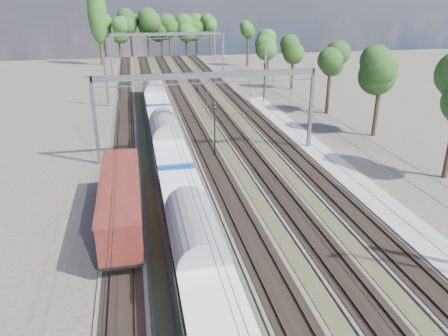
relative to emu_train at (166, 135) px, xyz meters
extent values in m
cube|color=#47423A|center=(-4.50, 15.23, -2.58)|extent=(3.00, 130.00, 0.15)
cube|color=black|center=(-4.50, 15.23, -2.48)|extent=(2.50, 130.00, 0.06)
cube|color=#473326|center=(-5.22, 15.23, -2.38)|extent=(0.08, 130.00, 0.14)
cube|color=#473326|center=(-3.78, 15.23, -2.38)|extent=(0.08, 130.00, 0.14)
cube|color=#47423A|center=(0.00, 15.23, -2.58)|extent=(3.00, 130.00, 0.15)
cube|color=black|center=(0.00, 15.23, -2.48)|extent=(2.50, 130.00, 0.06)
cube|color=#473326|center=(-0.72, 15.23, -2.38)|extent=(0.08, 130.00, 0.14)
cube|color=#473326|center=(0.72, 15.23, -2.38)|extent=(0.08, 130.00, 0.14)
cube|color=#47423A|center=(4.50, 15.23, -2.58)|extent=(3.00, 130.00, 0.15)
cube|color=black|center=(4.50, 15.23, -2.48)|extent=(2.50, 130.00, 0.06)
cube|color=#473326|center=(3.78, 15.23, -2.38)|extent=(0.08, 130.00, 0.14)
cube|color=#473326|center=(5.22, 15.23, -2.38)|extent=(0.08, 130.00, 0.14)
cube|color=#47423A|center=(9.00, 15.23, -2.58)|extent=(3.00, 130.00, 0.15)
cube|color=black|center=(9.00, 15.23, -2.48)|extent=(2.50, 130.00, 0.06)
cube|color=#473326|center=(8.28, 15.23, -2.38)|extent=(0.08, 130.00, 0.14)
cube|color=#473326|center=(9.72, 15.23, -2.38)|extent=(0.08, 130.00, 0.14)
cube|color=#47423A|center=(13.50, 15.23, -2.58)|extent=(3.00, 130.00, 0.15)
cube|color=black|center=(13.50, 15.23, -2.48)|extent=(2.50, 130.00, 0.06)
cube|color=#473326|center=(12.78, 15.23, -2.38)|extent=(0.08, 130.00, 0.14)
cube|color=#473326|center=(14.22, 15.23, -2.38)|extent=(0.08, 130.00, 0.14)
cube|color=#2F2E1E|center=(-2.25, 15.23, -2.63)|extent=(1.10, 130.00, 0.05)
cube|color=#2F2E1E|center=(2.25, 15.23, -2.63)|extent=(1.10, 130.00, 0.05)
cube|color=#2F2E1E|center=(6.75, 15.23, -2.63)|extent=(1.10, 130.00, 0.05)
cube|color=#2F2E1E|center=(11.25, 15.23, -2.63)|extent=(1.10, 130.00, 0.05)
cube|color=gray|center=(16.50, -9.77, -2.50)|extent=(3.00, 70.00, 0.30)
cube|color=slate|center=(-7.00, 0.23, 1.85)|extent=(0.35, 0.35, 9.00)
cube|color=slate|center=(16.00, 0.23, 1.85)|extent=(0.35, 0.35, 9.00)
cube|color=slate|center=(4.50, 0.23, 6.05)|extent=(23.00, 0.35, 0.60)
cube|color=slate|center=(-7.00, 48.23, 1.85)|extent=(0.35, 0.35, 9.00)
cube|color=slate|center=(16.00, 48.23, 1.85)|extent=(0.35, 0.35, 9.00)
cube|color=slate|center=(4.50, 48.23, 6.05)|extent=(23.00, 0.35, 0.60)
cube|color=slate|center=(-7.00, 25.23, 1.60)|extent=(0.35, 0.35, 8.50)
cube|color=slate|center=(-7.00, 70.23, 1.60)|extent=(0.35, 0.35, 8.50)
cube|color=slate|center=(18.30, 25.23, 1.60)|extent=(0.35, 0.35, 8.50)
cube|color=slate|center=(18.30, 70.23, 1.60)|extent=(0.35, 0.35, 8.50)
cylinder|color=black|center=(-4.50, 15.23, 2.85)|extent=(0.03, 130.00, 0.03)
cylinder|color=black|center=(-4.50, 15.23, 3.95)|extent=(0.03, 130.00, 0.03)
cylinder|color=black|center=(0.00, 15.23, 2.85)|extent=(0.03, 130.00, 0.03)
cylinder|color=black|center=(0.00, 15.23, 3.95)|extent=(0.03, 130.00, 0.03)
cylinder|color=black|center=(4.50, 15.23, 2.85)|extent=(0.03, 130.00, 0.03)
cylinder|color=black|center=(4.50, 15.23, 3.95)|extent=(0.03, 130.00, 0.03)
cylinder|color=black|center=(9.00, 15.23, 2.85)|extent=(0.03, 130.00, 0.03)
cylinder|color=black|center=(9.00, 15.23, 3.95)|extent=(0.03, 130.00, 0.03)
cylinder|color=black|center=(13.50, 15.23, 2.85)|extent=(0.03, 130.00, 0.03)
cylinder|color=black|center=(13.50, 15.23, 3.95)|extent=(0.03, 130.00, 0.03)
cylinder|color=black|center=(-9.84, 83.22, 0.60)|extent=(0.56, 0.56, 6.52)
sphere|color=black|center=(-9.84, 83.22, 5.82)|extent=(4.78, 4.78, 4.78)
cylinder|color=black|center=(-5.36, 82.35, 0.96)|extent=(0.56, 0.56, 7.24)
sphere|color=black|center=(-5.36, 82.35, 6.75)|extent=(4.34, 4.34, 4.34)
cylinder|color=black|center=(-1.52, 84.19, 0.20)|extent=(0.56, 0.56, 5.71)
sphere|color=black|center=(-1.52, 84.19, 4.77)|extent=(4.68, 4.68, 4.68)
cylinder|color=black|center=(0.74, 83.24, 0.63)|extent=(0.56, 0.56, 6.57)
sphere|color=black|center=(0.74, 83.24, 5.89)|extent=(4.21, 4.21, 4.21)
cylinder|color=black|center=(4.13, 82.33, 0.72)|extent=(0.56, 0.56, 6.75)
sphere|color=black|center=(4.13, 82.33, 6.12)|extent=(5.04, 5.04, 5.04)
cylinder|color=black|center=(8.20, 83.50, 0.73)|extent=(0.56, 0.56, 6.77)
sphere|color=black|center=(8.20, 83.50, 6.15)|extent=(5.25, 5.25, 5.25)
cylinder|color=black|center=(12.67, 83.73, 0.29)|extent=(0.56, 0.56, 5.88)
sphere|color=black|center=(12.67, 83.73, 4.99)|extent=(5.46, 5.46, 5.46)
cylinder|color=black|center=(15.33, 82.19, 1.06)|extent=(0.56, 0.56, 7.44)
sphere|color=black|center=(15.33, 82.19, 7.01)|extent=(5.21, 5.21, 5.21)
cylinder|color=black|center=(18.68, 80.65, 0.19)|extent=(0.56, 0.56, 5.69)
sphere|color=black|center=(18.68, 80.65, 4.75)|extent=(5.19, 5.19, 5.19)
cylinder|color=black|center=(24.20, 2.67, 0.68)|extent=(0.56, 0.56, 6.66)
sphere|color=black|center=(24.20, 2.67, 6.01)|extent=(3.54, 3.54, 3.54)
cylinder|color=black|center=(25.92, 17.71, 0.32)|extent=(0.56, 0.56, 5.95)
sphere|color=black|center=(25.92, 17.71, 5.08)|extent=(4.17, 4.17, 4.17)
cylinder|color=black|center=(24.70, 31.05, 0.72)|extent=(0.56, 0.56, 6.74)
sphere|color=black|center=(24.70, 31.05, 6.11)|extent=(3.32, 3.32, 3.32)
cylinder|color=black|center=(25.19, 45.78, 0.11)|extent=(0.56, 0.56, 5.52)
sphere|color=black|center=(25.19, 45.78, 4.53)|extent=(3.97, 3.97, 3.97)
cylinder|color=black|center=(24.49, 59.90, -0.10)|extent=(0.56, 0.56, 5.11)
sphere|color=black|center=(24.49, 59.90, 3.99)|extent=(4.12, 4.12, 4.12)
cylinder|color=black|center=(-10.00, 68.23, 5.35)|extent=(0.70, 0.70, 16.00)
ellipsoid|color=#1D4C19|center=(-10.00, 68.23, 9.35)|extent=(4.40, 4.40, 14.08)
cube|color=black|center=(0.00, -13.84, -2.07)|extent=(2.11, 3.17, 0.84)
cube|color=#104B97|center=(0.00, -21.24, -0.49)|extent=(2.96, 21.12, 2.01)
cube|color=silver|center=(0.00, -21.24, 0.04)|extent=(3.04, 20.28, 1.00)
cube|color=black|center=(1.53, -21.24, 0.04)|extent=(0.04, 17.95, 0.74)
cube|color=#FFF10D|center=(0.00, -25.88, -1.02)|extent=(3.06, 5.91, 0.74)
cylinder|color=gray|center=(0.00, -21.24, 0.51)|extent=(3.00, 21.12, 3.00)
cube|color=black|center=(0.00, -6.91, -2.07)|extent=(2.11, 3.17, 0.84)
cube|color=black|center=(0.00, 7.88, -2.07)|extent=(2.11, 3.17, 0.84)
cube|color=#104B97|center=(0.00, 0.49, -0.49)|extent=(2.96, 21.12, 2.01)
cube|color=silver|center=(0.00, 0.49, 0.04)|extent=(3.04, 20.28, 1.00)
cube|color=black|center=(1.53, 0.49, 0.04)|extent=(0.04, 17.95, 0.74)
cube|color=#FFF10D|center=(0.00, -4.16, -1.02)|extent=(3.06, 5.91, 0.74)
cylinder|color=gray|center=(0.00, 0.49, 0.51)|extent=(3.00, 21.12, 3.00)
cube|color=black|center=(0.00, 14.81, -2.07)|extent=(2.11, 3.17, 0.84)
cube|color=black|center=(0.00, 29.60, -2.07)|extent=(2.11, 3.17, 0.84)
cube|color=#104B97|center=(0.00, 22.21, -0.49)|extent=(2.96, 21.12, 2.01)
cube|color=silver|center=(0.00, 22.21, 0.04)|extent=(3.04, 20.28, 1.00)
cube|color=black|center=(1.53, 22.21, 0.04)|extent=(0.04, 17.95, 0.74)
cube|color=#FFF10D|center=(0.00, 17.56, -1.02)|extent=(3.06, 5.91, 0.74)
cylinder|color=gray|center=(0.00, 22.21, 0.51)|extent=(3.00, 21.12, 3.00)
cube|color=black|center=(-4.50, -18.52, -2.16)|extent=(1.99, 2.59, 0.70)
cube|color=black|center=(-4.50, -8.77, -2.16)|extent=(1.99, 2.59, 0.70)
cube|color=black|center=(-4.50, -13.65, -1.71)|extent=(2.69, 13.94, 0.20)
cube|color=#491713|center=(-4.50, -13.65, -0.31)|extent=(2.69, 13.94, 2.59)
cube|color=#491713|center=(-4.50, -13.65, 1.03)|extent=(2.89, 13.94, 0.12)
imported|color=black|center=(8.06, 31.90, -1.69)|extent=(0.70, 0.83, 1.93)
cylinder|color=black|center=(5.09, -0.39, 0.01)|extent=(0.15, 0.15, 5.33)
cube|color=black|center=(5.09, -0.39, 3.05)|extent=(0.43, 0.33, 0.75)
sphere|color=red|center=(5.09, -0.53, 3.26)|extent=(0.17, 0.17, 0.17)
sphere|color=#0C9919|center=(5.09, -0.53, 2.89)|extent=(0.17, 0.17, 0.17)
cylinder|color=black|center=(17.22, 22.02, 0.17)|extent=(0.16, 0.16, 5.65)
cube|color=black|center=(17.22, 22.02, 3.39)|extent=(0.46, 0.37, 0.79)
sphere|color=red|center=(17.22, 21.87, 3.62)|extent=(0.18, 0.18, 0.18)
sphere|color=#0C9919|center=(17.22, 21.87, 3.22)|extent=(0.18, 0.18, 0.18)
camera|label=1|loc=(-2.93, -43.79, 13.87)|focal=35.00mm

